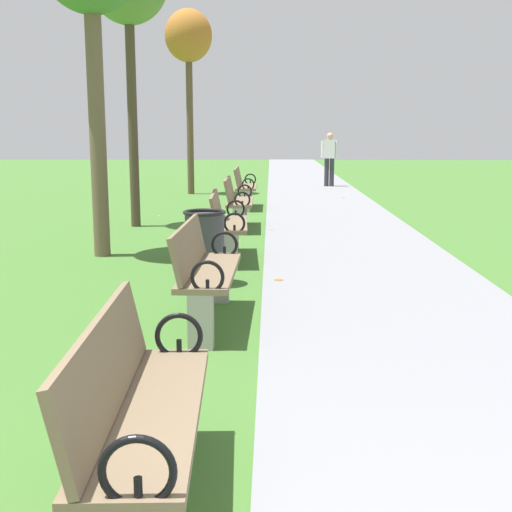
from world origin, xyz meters
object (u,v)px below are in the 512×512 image
(park_bench_2, at_px, (139,410))
(pedestrian_walking, at_px, (329,156))
(park_bench_5, at_px, (237,201))
(trash_bin, at_px, (205,247))
(park_bench_3, at_px, (205,270))
(park_bench_6, at_px, (244,186))
(park_bench_4, at_px, (227,223))
(tree_4, at_px, (189,40))

(park_bench_2, xyz_separation_m, pedestrian_walking, (2.38, 18.04, 0.44))
(park_bench_5, distance_m, pedestrian_walking, 9.34)
(pedestrian_walking, bearing_deg, park_bench_2, -97.53)
(park_bench_2, height_order, trash_bin, park_bench_2)
(park_bench_2, distance_m, pedestrian_walking, 18.20)
(park_bench_3, distance_m, pedestrian_walking, 15.17)
(park_bench_3, distance_m, trash_bin, 1.56)
(park_bench_3, bearing_deg, park_bench_5, 90.00)
(park_bench_6, bearing_deg, trash_bin, -91.11)
(park_bench_3, relative_size, park_bench_6, 1.01)
(park_bench_6, bearing_deg, park_bench_5, -90.00)
(park_bench_4, distance_m, park_bench_6, 6.04)
(park_bench_2, height_order, park_bench_4, same)
(park_bench_2, xyz_separation_m, park_bench_5, (-0.00, 9.02, 0.00))
(trash_bin, bearing_deg, park_bench_2, -88.17)
(park_bench_3, height_order, pedestrian_walking, pedestrian_walking)
(park_bench_4, bearing_deg, park_bench_5, 90.00)
(trash_bin, bearing_deg, park_bench_4, 84.52)
(park_bench_3, distance_m, park_bench_4, 3.09)
(park_bench_3, bearing_deg, park_bench_6, 90.00)
(tree_4, height_order, pedestrian_walking, tree_4)
(park_bench_4, xyz_separation_m, trash_bin, (-0.15, -1.54, -0.06))
(park_bench_5, bearing_deg, park_bench_3, -90.00)
(park_bench_6, bearing_deg, park_bench_3, -90.00)
(tree_4, relative_size, trash_bin, 5.77)
(park_bench_5, bearing_deg, park_bench_4, -90.00)
(park_bench_6, distance_m, tree_4, 5.18)
(park_bench_4, height_order, pedestrian_walking, pedestrian_walking)
(tree_4, bearing_deg, park_bench_2, -84.19)
(park_bench_4, relative_size, park_bench_6, 1.01)
(park_bench_5, xyz_separation_m, trash_bin, (-0.15, -4.40, -0.06))
(park_bench_3, distance_m, park_bench_5, 5.95)
(park_bench_6, height_order, pedestrian_walking, pedestrian_walking)
(park_bench_3, relative_size, pedestrian_walking, 0.99)
(park_bench_4, xyz_separation_m, park_bench_5, (-0.00, 2.87, 0.00))
(pedestrian_walking, height_order, trash_bin, pedestrian_walking)
(park_bench_4, relative_size, park_bench_5, 1.01)
(park_bench_5, height_order, park_bench_6, same)
(tree_4, bearing_deg, park_bench_6, -65.06)
(park_bench_6, height_order, trash_bin, park_bench_6)
(park_bench_3, height_order, park_bench_4, same)
(park_bench_3, relative_size, tree_4, 0.33)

